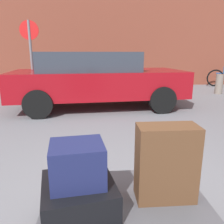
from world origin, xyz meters
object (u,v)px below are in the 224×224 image
(suitcase_black_rear_right, at_px, (79,195))
(parked_car, at_px, (96,78))
(bollard_kerb_mid, at_px, (219,84))
(luggage_cart, at_px, (125,205))
(bollard_kerb_near, at_px, (177,85))
(duffel_bag_navy_topmost_pile, at_px, (77,164))
(no_parking_sign, at_px, (31,53))
(suitcase_brown_center, at_px, (166,163))

(suitcase_black_rear_right, distance_m, parked_car, 4.50)
(bollard_kerb_mid, bearing_deg, luggage_cart, -124.38)
(luggage_cart, bearing_deg, bollard_kerb_near, 66.34)
(suitcase_black_rear_right, distance_m, bollard_kerb_mid, 7.63)
(suitcase_black_rear_right, relative_size, parked_car, 0.11)
(duffel_bag_navy_topmost_pile, height_order, no_parking_sign, no_parking_sign)
(parked_car, relative_size, bollard_kerb_mid, 6.50)
(bollard_kerb_near, xyz_separation_m, bollard_kerb_mid, (1.49, 0.00, 0.00))
(suitcase_brown_center, distance_m, bollard_kerb_near, 6.55)
(no_parking_sign, bearing_deg, bollard_kerb_mid, 10.18)
(suitcase_brown_center, distance_m, no_parking_sign, 5.52)
(luggage_cart, height_order, no_parking_sign, no_parking_sign)
(duffel_bag_navy_topmost_pile, xyz_separation_m, bollard_kerb_near, (2.99, 6.17, -0.34))
(parked_car, bearing_deg, luggage_cart, -88.03)
(suitcase_black_rear_right, distance_m, suitcase_brown_center, 0.66)
(bollard_kerb_near, relative_size, bollard_kerb_mid, 1.00)
(bollard_kerb_near, bearing_deg, parked_car, -149.03)
(suitcase_black_rear_right, relative_size, no_parking_sign, 0.22)
(luggage_cart, distance_m, bollard_kerb_mid, 7.36)
(parked_car, relative_size, bollard_kerb_near, 6.50)
(parked_car, relative_size, no_parking_sign, 1.99)
(parked_car, bearing_deg, bollard_kerb_near, 30.97)
(bollard_kerb_mid, xyz_separation_m, no_parking_sign, (-6.05, -1.09, 1.05))
(luggage_cart, bearing_deg, suitcase_black_rear_right, -163.18)
(suitcase_brown_center, bearing_deg, parked_car, 96.17)
(duffel_bag_navy_topmost_pile, relative_size, no_parking_sign, 0.16)
(suitcase_black_rear_right, distance_m, no_parking_sign, 5.40)
(luggage_cart, relative_size, suitcase_brown_center, 2.12)
(bollard_kerb_near, height_order, bollard_kerb_mid, same)
(luggage_cart, xyz_separation_m, no_parking_sign, (-1.89, 4.99, 1.12))
(suitcase_brown_center, xyz_separation_m, duffel_bag_navy_topmost_pile, (-0.63, -0.07, 0.06))
(luggage_cart, relative_size, bollard_kerb_near, 1.76)
(duffel_bag_navy_topmost_pile, bearing_deg, suitcase_brown_center, -0.09)
(luggage_cart, distance_m, duffel_bag_navy_topmost_pile, 0.54)
(bollard_kerb_near, bearing_deg, suitcase_brown_center, -111.22)
(duffel_bag_navy_topmost_pile, height_order, bollard_kerb_near, duffel_bag_navy_topmost_pile)
(luggage_cart, distance_m, no_parking_sign, 5.45)
(luggage_cart, relative_size, no_parking_sign, 0.54)
(parked_car, distance_m, bollard_kerb_mid, 4.64)
(parked_car, height_order, bollard_kerb_mid, parked_car)
(bollard_kerb_near, bearing_deg, luggage_cart, -113.66)
(duffel_bag_navy_topmost_pile, bearing_deg, bollard_kerb_mid, 47.13)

